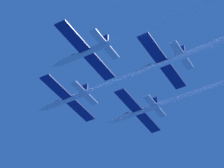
% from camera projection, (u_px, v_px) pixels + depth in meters
% --- Properties ---
extents(jet_lead, '(15.26, 35.27, 2.53)m').
position_uv_depth(jet_lead, '(104.00, 86.00, 82.73)').
color(jet_lead, silver).
extents(jet_left_wing, '(15.26, 33.40, 2.53)m').
position_uv_depth(jet_left_wing, '(123.00, 37.00, 72.66)').
color(jet_left_wing, silver).
extents(jet_right_wing, '(15.26, 36.33, 2.53)m').
position_uv_depth(jet_right_wing, '(177.00, 99.00, 85.20)').
color(jet_right_wing, silver).
extents(jet_slot, '(15.26, 32.57, 2.53)m').
position_uv_depth(jet_slot, '(198.00, 49.00, 75.91)').
color(jet_slot, silver).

